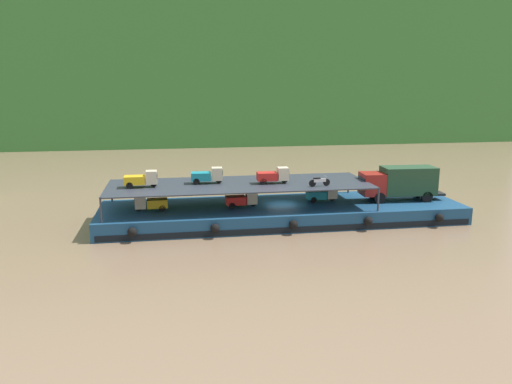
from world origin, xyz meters
TOP-DOWN VIEW (x-y plane):
  - ground_plane at (0.00, 0.00)m, footprint 400.00×400.00m
  - hillside_far_bank at (0.00, 69.33)m, footprint 122.86×36.40m
  - cargo_barge at (0.00, -0.03)m, footprint 31.91×8.97m
  - covered_lorry at (10.97, -0.23)m, footprint 7.93×2.59m
  - cargo_rack at (-3.80, 0.00)m, footprint 22.71×7.57m
  - mini_truck_lower_stern at (-11.46, -0.44)m, footprint 2.78×1.26m
  - mini_truck_lower_aft at (-3.65, -0.42)m, footprint 2.78×1.28m
  - mini_truck_lower_mid at (3.86, 0.53)m, footprint 2.76×1.23m
  - mini_truck_upper_stern at (-12.13, -0.16)m, footprint 2.75×1.22m
  - mini_truck_upper_mid at (-6.55, 0.61)m, footprint 2.78×1.27m
  - mini_truck_upper_fore at (-0.87, -0.33)m, footprint 2.76×1.23m
  - motorcycle_upper_port at (2.71, -2.27)m, footprint 1.90×0.55m

SIDE VIEW (x-z plane):
  - ground_plane at x=0.00m, z-range 0.00..0.00m
  - cargo_barge at x=0.00m, z-range 0.00..1.50m
  - mini_truck_lower_stern at x=-11.46m, z-range 1.50..2.88m
  - mini_truck_lower_aft at x=-3.65m, z-range 1.50..2.88m
  - mini_truck_lower_mid at x=3.86m, z-range 1.50..2.88m
  - covered_lorry at x=10.97m, z-range 1.64..4.74m
  - cargo_rack at x=-3.80m, z-range 2.44..4.44m
  - motorcycle_upper_port at x=2.71m, z-range 3.50..4.37m
  - mini_truck_upper_stern at x=-12.13m, z-range 3.50..4.88m
  - mini_truck_upper_mid at x=-6.55m, z-range 3.50..4.88m
  - mini_truck_upper_fore at x=-0.87m, z-range 3.50..4.88m
  - hillside_far_bank at x=0.00m, z-range 2.14..36.04m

